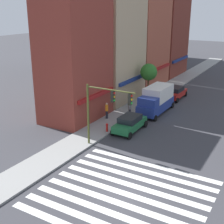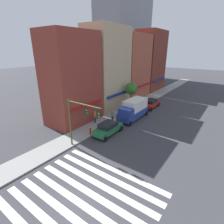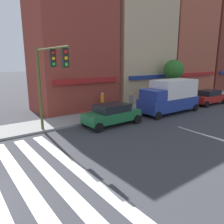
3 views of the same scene
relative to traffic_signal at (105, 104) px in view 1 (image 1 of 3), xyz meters
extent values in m
plane|color=#38383D|center=(-5.22, -4.66, -4.05)|extent=(200.00, 200.00, 0.00)
cube|color=gray|center=(-5.22, 2.84, -3.98)|extent=(120.00, 3.00, 0.15)
cube|color=silver|center=(-8.58, -4.66, -4.05)|extent=(0.56, 10.80, 0.01)
cube|color=silver|center=(-7.46, -4.66, -4.05)|extent=(0.56, 10.80, 0.01)
cube|color=silver|center=(-6.34, -4.66, -4.05)|extent=(0.56, 10.80, 0.01)
cube|color=silver|center=(-5.22, -4.66, -4.05)|extent=(0.56, 10.80, 0.01)
cube|color=silver|center=(-4.10, -4.66, -4.05)|extent=(0.56, 10.80, 0.01)
cube|color=silver|center=(-2.98, -4.66, -4.05)|extent=(0.56, 10.80, 0.01)
cube|color=silver|center=(-1.86, -4.66, -4.05)|extent=(0.56, 10.80, 0.01)
cube|color=silver|center=(-0.74, -4.66, -4.05)|extent=(0.56, 10.80, 0.01)
cube|color=maroon|center=(5.15, 6.84, 2.40)|extent=(7.51, 5.00, 12.91)
cube|color=maroon|center=(5.15, 4.19, -1.05)|extent=(6.38, 0.30, 0.40)
cube|color=tan|center=(13.62, 6.84, 3.08)|extent=(8.28, 5.00, 14.26)
cube|color=navy|center=(13.62, 4.19, -1.05)|extent=(7.04, 0.30, 0.40)
cube|color=#9E4C38|center=(22.53, 6.84, 2.68)|extent=(8.98, 5.00, 13.47)
cube|color=maroon|center=(22.53, 4.19, -1.05)|extent=(7.63, 0.30, 0.40)
cube|color=maroon|center=(32.13, 6.84, 3.38)|extent=(9.08, 5.00, 14.87)
cube|color=navy|center=(32.13, 4.19, -1.05)|extent=(7.71, 0.30, 0.40)
cylinder|color=#474C1E|center=(0.00, 1.74, -1.27)|extent=(0.18, 0.18, 5.57)
cylinder|color=#474C1E|center=(0.00, -0.51, 1.32)|extent=(0.12, 4.50, 0.12)
cube|color=black|center=(0.00, -0.74, 0.79)|extent=(0.32, 0.24, 0.95)
sphere|color=red|center=(0.00, -0.87, 1.09)|extent=(0.18, 0.18, 0.18)
sphere|color=#EAAD14|center=(0.00, -0.87, 0.79)|extent=(0.18, 0.18, 0.18)
sphere|color=green|center=(0.00, -0.87, 0.49)|extent=(0.18, 0.18, 0.18)
cube|color=black|center=(0.00, -2.31, 0.79)|extent=(0.32, 0.24, 0.95)
sphere|color=red|center=(0.00, -2.44, 1.09)|extent=(0.18, 0.18, 0.18)
sphere|color=#EAAD14|center=(0.00, -2.44, 0.79)|extent=(0.18, 0.18, 0.18)
sphere|color=green|center=(0.00, -2.44, 0.49)|extent=(0.18, 0.18, 0.18)
cube|color=#1E6638|center=(4.70, 0.04, -3.36)|extent=(4.43, 1.87, 0.70)
cube|color=black|center=(4.70, 0.04, -2.74)|extent=(2.45, 1.69, 0.55)
cylinder|color=black|center=(2.91, 0.94, -3.71)|extent=(0.68, 0.22, 0.68)
cylinder|color=black|center=(2.91, -0.86, -3.71)|extent=(0.68, 0.22, 0.68)
cylinder|color=black|center=(6.49, 0.94, -3.71)|extent=(0.68, 0.22, 0.68)
cylinder|color=black|center=(6.49, -0.86, -3.71)|extent=(0.68, 0.22, 0.68)
cube|color=navy|center=(11.29, 0.04, -3.16)|extent=(6.21, 2.23, 1.10)
cube|color=silver|center=(11.91, 0.04, -1.81)|extent=(4.35, 2.22, 1.60)
cube|color=navy|center=(9.31, 0.04, -2.16)|extent=(1.74, 2.10, 0.90)
cylinder|color=black|center=(8.60, 1.14, -3.71)|extent=(0.68, 0.22, 0.68)
cylinder|color=black|center=(8.60, -1.06, -3.71)|extent=(0.68, 0.22, 0.68)
cylinder|color=black|center=(13.99, 1.14, -3.71)|extent=(0.68, 0.22, 0.68)
cylinder|color=black|center=(13.99, -1.06, -3.71)|extent=(0.68, 0.22, 0.68)
cube|color=#B21E19|center=(18.09, 0.04, -3.36)|extent=(4.44, 1.89, 0.70)
cube|color=black|center=(18.09, 0.04, -2.74)|extent=(2.45, 1.70, 0.55)
cylinder|color=black|center=(16.30, 0.94, -3.71)|extent=(0.68, 0.22, 0.68)
cylinder|color=black|center=(16.30, -0.86, -3.71)|extent=(0.68, 0.22, 0.68)
cylinder|color=black|center=(19.88, 0.94, -3.71)|extent=(0.68, 0.22, 0.68)
cylinder|color=black|center=(19.88, -0.86, -3.71)|extent=(0.68, 0.22, 0.68)
cylinder|color=#23232D|center=(8.21, 1.84, -3.48)|extent=(0.26, 0.26, 0.85)
cylinder|color=slate|center=(8.21, 1.84, -2.70)|extent=(0.32, 0.32, 0.70)
sphere|color=tan|center=(8.21, 1.84, -2.24)|extent=(0.22, 0.22, 0.22)
cylinder|color=#23232D|center=(16.57, 3.43, -3.48)|extent=(0.26, 0.26, 0.85)
cylinder|color=red|center=(16.57, 3.43, -2.70)|extent=(0.32, 0.32, 0.70)
sphere|color=tan|center=(16.57, 3.43, -2.24)|extent=(0.22, 0.22, 0.22)
cylinder|color=#23232D|center=(6.36, 3.70, -3.48)|extent=(0.26, 0.26, 0.85)
cylinder|color=orange|center=(6.36, 3.70, -2.70)|extent=(0.32, 0.32, 0.70)
sphere|color=tan|center=(6.36, 3.70, -2.24)|extent=(0.22, 0.22, 0.22)
cylinder|color=red|center=(3.14, 1.74, -3.58)|extent=(0.20, 0.20, 0.65)
sphere|color=red|center=(3.14, 1.74, -3.18)|extent=(0.24, 0.24, 0.24)
cylinder|color=brown|center=(15.35, 2.84, -2.46)|extent=(0.24, 0.24, 2.89)
sphere|color=#286623|center=(15.35, 2.84, -0.25)|extent=(2.17, 2.17, 2.17)
camera|label=1|loc=(-21.06, -12.93, 7.73)|focal=50.00mm
camera|label=2|loc=(-11.69, -12.39, 6.52)|focal=28.00mm
camera|label=3|loc=(-4.86, -12.58, 0.63)|focal=35.00mm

